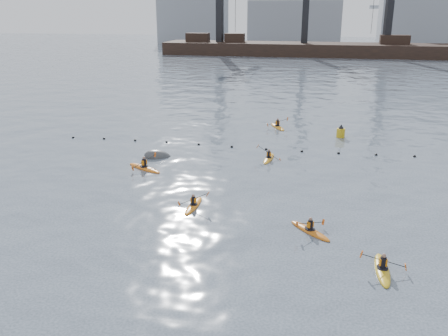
{
  "coord_description": "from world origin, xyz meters",
  "views": [
    {
      "loc": [
        5.33,
        -16.26,
        11.35
      ],
      "look_at": [
        0.17,
        8.62,
        2.8
      ],
      "focal_mm": 38.0,
      "sensor_mm": 36.0,
      "label": 1
    }
  ],
  "objects_px": {
    "kayaker_4": "(310,230)",
    "mooring_buoy": "(158,157)",
    "kayaker_1": "(382,269)",
    "nav_buoy": "(341,133)",
    "kayaker_5": "(277,126)",
    "kayaker_3": "(269,158)",
    "kayaker_0": "(193,205)",
    "kayaker_2": "(144,167)"
  },
  "relations": [
    {
      "from": "kayaker_1",
      "to": "kayaker_5",
      "type": "height_order",
      "value": "kayaker_5"
    },
    {
      "from": "kayaker_0",
      "to": "nav_buoy",
      "type": "bearing_deg",
      "value": 66.75
    },
    {
      "from": "kayaker_1",
      "to": "kayaker_4",
      "type": "distance_m",
      "value": 4.79
    },
    {
      "from": "kayaker_3",
      "to": "mooring_buoy",
      "type": "xyz_separation_m",
      "value": [
        -8.86,
        -1.2,
        -0.09
      ]
    },
    {
      "from": "kayaker_1",
      "to": "kayaker_2",
      "type": "bearing_deg",
      "value": 143.15
    },
    {
      "from": "kayaker_5",
      "to": "mooring_buoy",
      "type": "bearing_deg",
      "value": -151.84
    },
    {
      "from": "kayaker_4",
      "to": "kayaker_3",
      "type": "bearing_deg",
      "value": -118.11
    },
    {
      "from": "kayaker_3",
      "to": "kayaker_4",
      "type": "xyz_separation_m",
      "value": [
        3.66,
        -12.45,
        0.0
      ]
    },
    {
      "from": "kayaker_5",
      "to": "mooring_buoy",
      "type": "relative_size",
      "value": 1.47
    },
    {
      "from": "kayaker_3",
      "to": "kayaker_4",
      "type": "distance_m",
      "value": 12.97
    },
    {
      "from": "kayaker_0",
      "to": "kayaker_5",
      "type": "height_order",
      "value": "kayaker_0"
    },
    {
      "from": "mooring_buoy",
      "to": "nav_buoy",
      "type": "height_order",
      "value": "nav_buoy"
    },
    {
      "from": "kayaker_3",
      "to": "kayaker_5",
      "type": "height_order",
      "value": "kayaker_3"
    },
    {
      "from": "kayaker_4",
      "to": "mooring_buoy",
      "type": "distance_m",
      "value": 16.82
    },
    {
      "from": "kayaker_3",
      "to": "kayaker_4",
      "type": "bearing_deg",
      "value": -68.19
    },
    {
      "from": "kayaker_4",
      "to": "kayaker_2",
      "type": "bearing_deg",
      "value": -77.72
    },
    {
      "from": "mooring_buoy",
      "to": "nav_buoy",
      "type": "bearing_deg",
      "value": 32.63
    },
    {
      "from": "kayaker_2",
      "to": "kayaker_3",
      "type": "xyz_separation_m",
      "value": [
        8.84,
        4.26,
        -0.02
      ]
    },
    {
      "from": "kayaker_2",
      "to": "kayaker_5",
      "type": "bearing_deg",
      "value": 0.58
    },
    {
      "from": "kayaker_0",
      "to": "kayaker_1",
      "type": "bearing_deg",
      "value": -24.64
    },
    {
      "from": "kayaker_3",
      "to": "mooring_buoy",
      "type": "height_order",
      "value": "kayaker_3"
    },
    {
      "from": "kayaker_1",
      "to": "kayaker_4",
      "type": "bearing_deg",
      "value": 134.1
    },
    {
      "from": "kayaker_2",
      "to": "kayaker_3",
      "type": "distance_m",
      "value": 9.81
    },
    {
      "from": "kayaker_2",
      "to": "mooring_buoy",
      "type": "height_order",
      "value": "kayaker_2"
    },
    {
      "from": "kayaker_4",
      "to": "kayaker_0",
      "type": "bearing_deg",
      "value": -60.59
    },
    {
      "from": "kayaker_1",
      "to": "kayaker_4",
      "type": "xyz_separation_m",
      "value": [
        -3.37,
        3.39,
        -0.0
      ]
    },
    {
      "from": "mooring_buoy",
      "to": "kayaker_3",
      "type": "bearing_deg",
      "value": 7.73
    },
    {
      "from": "mooring_buoy",
      "to": "nav_buoy",
      "type": "relative_size",
      "value": 1.58
    },
    {
      "from": "kayaker_5",
      "to": "nav_buoy",
      "type": "bearing_deg",
      "value": -50.1
    },
    {
      "from": "mooring_buoy",
      "to": "kayaker_0",
      "type": "bearing_deg",
      "value": -59.22
    },
    {
      "from": "kayaker_4",
      "to": "mooring_buoy",
      "type": "relative_size",
      "value": 1.15
    },
    {
      "from": "kayaker_3",
      "to": "nav_buoy",
      "type": "relative_size",
      "value": 2.11
    },
    {
      "from": "nav_buoy",
      "to": "kayaker_0",
      "type": "bearing_deg",
      "value": -116.16
    },
    {
      "from": "kayaker_2",
      "to": "mooring_buoy",
      "type": "bearing_deg",
      "value": 30.23
    },
    {
      "from": "kayaker_1",
      "to": "nav_buoy",
      "type": "xyz_separation_m",
      "value": [
        -1.27,
        24.0,
        0.33
      ]
    },
    {
      "from": "kayaker_0",
      "to": "kayaker_1",
      "type": "xyz_separation_m",
      "value": [
        10.4,
        -5.42,
        0.01
      ]
    },
    {
      "from": "kayaker_1",
      "to": "mooring_buoy",
      "type": "relative_size",
      "value": 1.4
    },
    {
      "from": "kayaker_0",
      "to": "kayaker_3",
      "type": "xyz_separation_m",
      "value": [
        3.37,
        10.42,
        0.0
      ]
    },
    {
      "from": "kayaker_1",
      "to": "mooring_buoy",
      "type": "distance_m",
      "value": 21.6
    },
    {
      "from": "kayaker_3",
      "to": "nav_buoy",
      "type": "bearing_deg",
      "value": 60.22
    },
    {
      "from": "kayaker_0",
      "to": "kayaker_1",
      "type": "relative_size",
      "value": 0.93
    },
    {
      "from": "kayaker_1",
      "to": "kayaker_5",
      "type": "bearing_deg",
      "value": 104.8
    }
  ]
}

